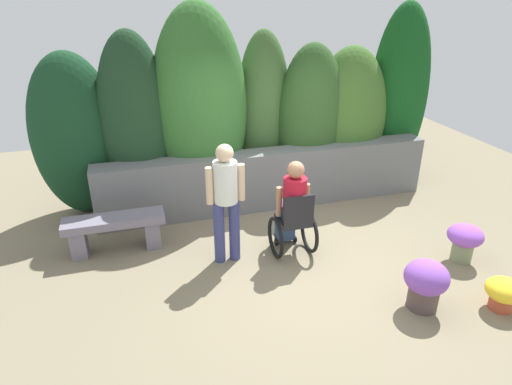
{
  "coord_description": "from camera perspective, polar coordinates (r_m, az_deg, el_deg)",
  "views": [
    {
      "loc": [
        -2.07,
        -4.56,
        3.28
      ],
      "look_at": [
        -0.57,
        0.5,
        0.85
      ],
      "focal_mm": 31.34,
      "sensor_mm": 36.0,
      "label": 1
    }
  ],
  "objects": [
    {
      "name": "stone_retaining_wall",
      "position": [
        7.18,
        1.61,
        1.73
      ],
      "size": [
        5.38,
        0.41,
        0.95
      ],
      "primitive_type": "cube",
      "color": "slate",
      "rests_on": "ground"
    },
    {
      "name": "flower_pot_red_accent",
      "position": [
        5.34,
        20.84,
        -10.65
      ],
      "size": [
        0.49,
        0.49,
        0.59
      ],
      "color": "#534340",
      "rests_on": "ground"
    },
    {
      "name": "flower_pot_purple_near",
      "position": [
        5.75,
        29.08,
        -11.09
      ],
      "size": [
        0.41,
        0.41,
        0.37
      ],
      "color": "#B64C33",
      "rests_on": "ground"
    },
    {
      "name": "hedge_backdrop",
      "position": [
        7.31,
        -0.98,
        9.71
      ],
      "size": [
        6.6,
        1.16,
        3.14
      ],
      "color": "#163E22",
      "rests_on": "ground"
    },
    {
      "name": "person_in_wheelchair",
      "position": [
        5.86,
        4.69,
        -2.35
      ],
      "size": [
        0.53,
        0.66,
        1.33
      ],
      "rotation": [
        0.0,
        0.0,
        0.07
      ],
      "color": "black",
      "rests_on": "ground"
    },
    {
      "name": "ground_plane",
      "position": [
        5.99,
        6.7,
        -8.69
      ],
      "size": [
        11.66,
        11.66,
        0.0
      ],
      "primitive_type": "plane",
      "color": "#7D7158"
    },
    {
      "name": "stone_bench",
      "position": [
        6.31,
        -17.54,
        -4.42
      ],
      "size": [
        1.32,
        0.36,
        0.5
      ],
      "rotation": [
        0.0,
        0.0,
        -0.01
      ],
      "color": "slate",
      "rests_on": "ground"
    },
    {
      "name": "flower_pot_terracotta_by_wall",
      "position": [
        6.41,
        25.08,
        -5.43
      ],
      "size": [
        0.45,
        0.45,
        0.51
      ],
      "color": "gray",
      "rests_on": "ground"
    },
    {
      "name": "person_standing_companion",
      "position": [
        5.54,
        -3.87,
        -0.5
      ],
      "size": [
        0.49,
        0.3,
        1.6
      ],
      "rotation": [
        0.0,
        0.0,
        -0.01
      ],
      "color": "navy",
      "rests_on": "ground"
    }
  ]
}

